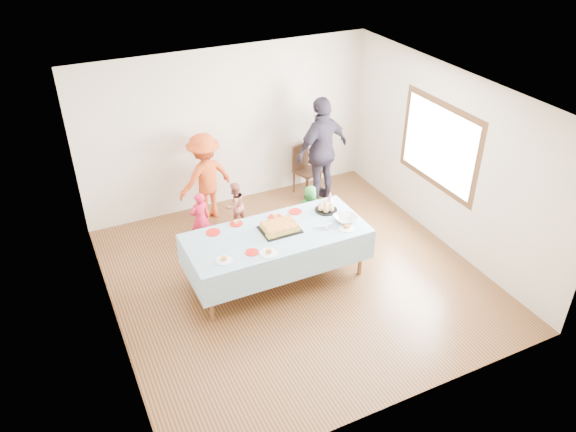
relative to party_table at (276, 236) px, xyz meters
name	(u,v)px	position (x,y,z in m)	size (l,w,h in m)	color
ground	(295,277)	(0.25, -0.09, -0.72)	(5.00, 5.00, 0.00)	#452713
room_walls	(300,166)	(0.31, -0.08, 1.05)	(5.04, 5.04, 2.72)	beige
party_table	(276,236)	(0.00, 0.00, 0.00)	(2.50, 1.10, 0.78)	brown
birthday_cake	(280,227)	(0.07, 0.04, 0.10)	(0.54, 0.41, 0.09)	black
rolls_tray	(326,208)	(0.89, 0.22, 0.10)	(0.33, 0.33, 0.10)	black
punch_bowl	(346,219)	(1.00, -0.15, 0.09)	(0.32, 0.32, 0.08)	silver
party_hat	(330,196)	(1.08, 0.44, 0.14)	(0.09, 0.09, 0.16)	white
fork_pile	(325,226)	(0.64, -0.19, 0.09)	(0.24, 0.18, 0.07)	white
plate_red_far_a	(213,232)	(-0.78, 0.38, 0.06)	(0.20, 0.20, 0.01)	red
plate_red_far_b	(236,224)	(-0.41, 0.45, 0.06)	(0.19, 0.19, 0.01)	red
plate_red_far_c	(275,217)	(0.14, 0.37, 0.06)	(0.20, 0.20, 0.01)	red
plate_red_far_d	(295,212)	(0.47, 0.38, 0.06)	(0.19, 0.19, 0.01)	red
plate_red_near	(252,252)	(-0.48, -0.28, 0.06)	(0.18, 0.18, 0.01)	red
plate_white_left	(224,260)	(-0.87, -0.29, 0.06)	(0.21, 0.21, 0.01)	white
plate_white_mid	(269,253)	(-0.29, -0.39, 0.06)	(0.23, 0.23, 0.01)	white
plate_white_right	(347,228)	(0.92, -0.32, 0.06)	(0.22, 0.22, 0.01)	white
dining_chair	(304,166)	(1.52, 2.13, -0.22)	(0.50, 0.50, 0.90)	black
toddler_left	(200,219)	(-0.68, 1.32, -0.28)	(0.33, 0.21, 0.90)	red
toddler_mid	(310,210)	(1.00, 0.89, -0.32)	(0.40, 0.26, 0.81)	#297D2E
toddler_right	(235,205)	(-0.03, 1.54, -0.33)	(0.39, 0.30, 0.80)	#C06D59
adult_left	(205,177)	(-0.34, 2.04, 0.02)	(0.96, 0.55, 1.49)	#C24418
adult_right	(322,151)	(1.65, 1.73, 0.22)	(1.11, 0.46, 1.89)	#2B2533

